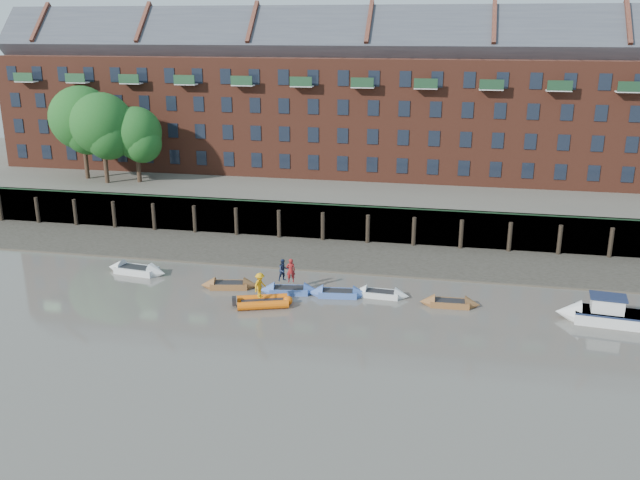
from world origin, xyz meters
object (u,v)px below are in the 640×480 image
(motor_launch, at_px, (597,313))
(person_rower_b, at_px, (283,270))
(person_rower_a, at_px, (291,270))
(rowboat_3, at_px, (289,290))
(rowboat_0, at_px, (137,270))
(rowboat_5, at_px, (381,294))
(rowboat_2, at_px, (230,285))
(rib_tender, at_px, (265,302))
(rowboat_6, at_px, (450,303))
(rowboat_4, at_px, (338,293))
(person_rib_crew, at_px, (260,285))

(motor_launch, distance_m, person_rower_b, 21.09)
(person_rower_a, bearing_deg, rowboat_3, 20.60)
(rowboat_0, distance_m, person_rower_a, 12.83)
(rowboat_5, distance_m, person_rower_a, 6.56)
(rowboat_5, height_order, person_rower_a, person_rower_a)
(rowboat_2, distance_m, person_rower_b, 4.29)
(rowboat_3, xyz_separation_m, rib_tender, (-1.08, -2.52, 0.07))
(rowboat_5, bearing_deg, rib_tender, -154.39)
(rowboat_5, xyz_separation_m, rib_tender, (-7.56, -3.17, 0.08))
(rowboat_0, xyz_separation_m, rowboat_2, (8.02, -1.52, -0.04))
(rowboat_0, relative_size, rowboat_5, 1.26)
(rowboat_3, distance_m, rib_tender, 2.74)
(rowboat_0, height_order, rowboat_6, rowboat_0)
(rowboat_5, height_order, person_rower_b, person_rower_b)
(rowboat_2, height_order, rib_tender, rowboat_2)
(rowboat_2, height_order, person_rower_a, person_rower_a)
(person_rower_b, bearing_deg, motor_launch, -41.29)
(rowboat_3, bearing_deg, rowboat_6, -9.99)
(rowboat_5, bearing_deg, person_rower_b, -173.74)
(rowboat_6, xyz_separation_m, person_rower_a, (-11.17, 0.20, 1.50))
(rowboat_0, distance_m, rowboat_6, 23.88)
(rowboat_4, height_order, person_rower_b, person_rower_b)
(rowboat_3, relative_size, person_rower_b, 2.70)
(rowboat_5, xyz_separation_m, person_rower_b, (-6.94, -0.42, 1.43))
(rib_tender, height_order, person_rib_crew, person_rib_crew)
(rowboat_3, xyz_separation_m, person_rower_a, (0.12, 0.09, 1.49))
(rowboat_0, bearing_deg, rowboat_3, -0.40)
(rowboat_2, distance_m, rowboat_6, 15.79)
(rowboat_0, bearing_deg, motor_launch, 2.76)
(rowboat_3, xyz_separation_m, person_rower_b, (-0.46, 0.24, 1.42))
(rowboat_5, relative_size, rowboat_6, 0.99)
(rowboat_3, relative_size, person_rib_crew, 2.48)
(rowboat_5, bearing_deg, person_rower_a, -172.13)
(rowboat_2, relative_size, rowboat_5, 1.07)
(rowboat_4, bearing_deg, rowboat_2, 173.41)
(rowboat_0, relative_size, person_rower_b, 3.16)
(rowboat_6, bearing_deg, rowboat_3, 177.35)
(rowboat_6, relative_size, person_rib_crew, 2.33)
(rowboat_0, height_order, rowboat_3, rowboat_0)
(rowboat_0, height_order, rowboat_2, rowboat_0)
(rib_tender, distance_m, motor_launch, 21.72)
(rowboat_2, height_order, rowboat_4, rowboat_4)
(rowboat_3, relative_size, rowboat_5, 1.08)
(rowboat_3, bearing_deg, person_rower_a, 28.77)
(rowboat_2, xyz_separation_m, person_rower_a, (4.62, -0.05, 1.49))
(person_rower_a, bearing_deg, rib_tender, 47.83)
(person_rib_crew, bearing_deg, rowboat_4, -40.89)
(rowboat_4, relative_size, rib_tender, 1.12)
(rowboat_4, bearing_deg, rowboat_5, 3.66)
(person_rower_b, bearing_deg, rowboat_4, -39.92)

